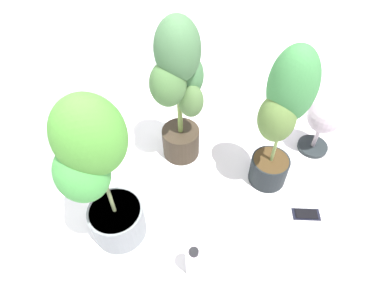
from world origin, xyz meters
name	(u,v)px	position (x,y,z in m)	size (l,w,h in m)	color
ground_plane	(220,216)	(0.00, 0.00, 0.00)	(8.00, 8.00, 0.00)	silver
potted_plant_back_right	(179,88)	(0.29, 0.38, 0.50)	(0.33, 0.31, 0.88)	#30261B
potted_plant_back_left	(98,174)	(-0.32, 0.42, 0.49)	(0.36, 0.35, 0.88)	slate
potted_plant_front_right	(282,117)	(0.33, -0.14, 0.50)	(0.31, 0.27, 0.86)	black
cell_phone	(306,214)	(0.21, -0.40, 0.00)	(0.12, 0.16, 0.01)	black
floor_fan	(323,120)	(0.69, -0.32, 0.24)	(0.27, 0.27, 0.37)	#1F2628
nutrient_bottle	(194,262)	(-0.32, -0.01, 0.10)	(0.07, 0.07, 0.22)	white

